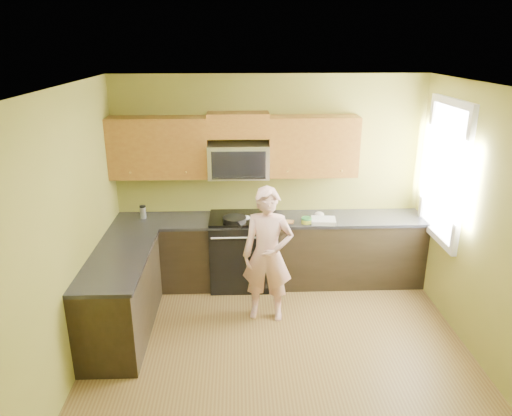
{
  "coord_description": "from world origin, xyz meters",
  "views": [
    {
      "loc": [
        -0.41,
        -4.01,
        3.08
      ],
      "look_at": [
        -0.2,
        1.3,
        1.2
      ],
      "focal_mm": 33.32,
      "sensor_mm": 36.0,
      "label": 1
    }
  ],
  "objects_px": {
    "microwave": "(239,177)",
    "butter_tub": "(306,223)",
    "travel_mug": "(144,218)",
    "stove": "(240,251)",
    "frying_pan": "(235,222)",
    "woman": "(268,255)"
  },
  "relations": [
    {
      "from": "travel_mug",
      "to": "stove",
      "type": "bearing_deg",
      "value": -3.93
    },
    {
      "from": "stove",
      "to": "microwave",
      "type": "xyz_separation_m",
      "value": [
        0.0,
        0.12,
        0.97
      ]
    },
    {
      "from": "microwave",
      "to": "frying_pan",
      "type": "xyz_separation_m",
      "value": [
        -0.06,
        -0.3,
        -0.5
      ]
    },
    {
      "from": "travel_mug",
      "to": "butter_tub",
      "type": "bearing_deg",
      "value": -7.25
    },
    {
      "from": "butter_tub",
      "to": "travel_mug",
      "type": "relative_size",
      "value": 0.77
    },
    {
      "from": "microwave",
      "to": "butter_tub",
      "type": "relative_size",
      "value": 5.83
    },
    {
      "from": "frying_pan",
      "to": "stove",
      "type": "bearing_deg",
      "value": 56.76
    },
    {
      "from": "stove",
      "to": "frying_pan",
      "type": "height_order",
      "value": "frying_pan"
    },
    {
      "from": "microwave",
      "to": "butter_tub",
      "type": "height_order",
      "value": "microwave"
    },
    {
      "from": "butter_tub",
      "to": "travel_mug",
      "type": "bearing_deg",
      "value": 172.75
    },
    {
      "from": "stove",
      "to": "butter_tub",
      "type": "relative_size",
      "value": 7.29
    },
    {
      "from": "stove",
      "to": "microwave",
      "type": "distance_m",
      "value": 0.98
    },
    {
      "from": "microwave",
      "to": "travel_mug",
      "type": "height_order",
      "value": "microwave"
    },
    {
      "from": "stove",
      "to": "frying_pan",
      "type": "relative_size",
      "value": 1.88
    },
    {
      "from": "woman",
      "to": "frying_pan",
      "type": "xyz_separation_m",
      "value": [
        -0.37,
        0.64,
        0.16
      ]
    },
    {
      "from": "travel_mug",
      "to": "woman",
      "type": "bearing_deg",
      "value": -30.25
    },
    {
      "from": "butter_tub",
      "to": "travel_mug",
      "type": "height_order",
      "value": "travel_mug"
    },
    {
      "from": "microwave",
      "to": "frying_pan",
      "type": "distance_m",
      "value": 0.59
    },
    {
      "from": "microwave",
      "to": "travel_mug",
      "type": "xyz_separation_m",
      "value": [
        -1.23,
        -0.04,
        -0.53
      ]
    },
    {
      "from": "microwave",
      "to": "travel_mug",
      "type": "bearing_deg",
      "value": -178.13
    },
    {
      "from": "stove",
      "to": "frying_pan",
      "type": "bearing_deg",
      "value": -107.99
    },
    {
      "from": "woman",
      "to": "stove",
      "type": "bearing_deg",
      "value": 120.48
    }
  ]
}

